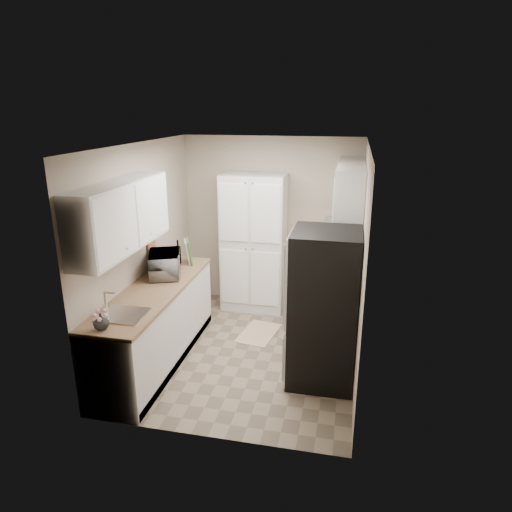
{
  "coord_description": "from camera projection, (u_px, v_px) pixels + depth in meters",
  "views": [
    {
      "loc": [
        1.16,
        -4.89,
        2.89
      ],
      "look_at": [
        0.08,
        0.15,
        1.2
      ],
      "focal_mm": 32.0,
      "sensor_mm": 36.0,
      "label": 1
    }
  ],
  "objects": [
    {
      "name": "cutting_board",
      "position": [
        190.0,
        251.0,
        5.98
      ],
      "size": [
        0.13,
        0.25,
        0.33
      ],
      "primitive_type": "cube",
      "rotation": [
        0.0,
        0.0,
        0.42
      ],
      "color": "#3E8432",
      "rests_on": "countertop_left"
    },
    {
      "name": "fruit_basket",
      "position": [
        338.0,
        237.0,
        6.22
      ],
      "size": [
        0.37,
        0.37,
        0.12
      ],
      "primitive_type": null,
      "rotation": [
        0.0,
        0.0,
        0.3
      ],
      "color": "#E93F11",
      "rests_on": "toaster_oven"
    },
    {
      "name": "toaster_oven",
      "position": [
        339.0,
        249.0,
        6.26
      ],
      "size": [
        0.4,
        0.44,
        0.21
      ],
      "primitive_type": "cube",
      "rotation": [
        0.0,
        0.0,
        -0.35
      ],
      "color": "#ACACB1",
      "rests_on": "countertop_right"
    },
    {
      "name": "countertop_left",
      "position": [
        154.0,
        290.0,
        5.2
      ],
      "size": [
        0.63,
        2.33,
        0.04
      ],
      "primitive_type": "cube",
      "color": "#846647",
      "rests_on": "base_cabinet_left"
    },
    {
      "name": "kitchen_mat",
      "position": [
        259.0,
        333.0,
        6.1
      ],
      "size": [
        0.54,
        0.75,
        0.01
      ],
      "primitive_type": "cube",
      "rotation": [
        0.0,
        0.0,
        -0.17
      ],
      "color": "#CEB08C",
      "rests_on": "ground"
    },
    {
      "name": "refrigerator",
      "position": [
        324.0,
        308.0,
        4.85
      ],
      "size": [
        0.7,
        0.72,
        1.7
      ],
      "primitive_type": "cube",
      "color": "#B7B7BC",
      "rests_on": "ground"
    },
    {
      "name": "microwave",
      "position": [
        165.0,
        264.0,
        5.54
      ],
      "size": [
        0.53,
        0.62,
        0.29
      ],
      "primitive_type": "imported",
      "rotation": [
        0.0,
        0.0,
        1.94
      ],
      "color": "#A2A1A6",
      "rests_on": "countertop_left"
    },
    {
      "name": "electric_range",
      "position": [
        330.0,
        309.0,
        5.7
      ],
      "size": [
        0.71,
        0.78,
        1.13
      ],
      "color": "#B7B7BC",
      "rests_on": "ground"
    },
    {
      "name": "ground",
      "position": [
        247.0,
        350.0,
        5.68
      ],
      "size": [
        3.2,
        3.2,
        0.0
      ],
      "primitive_type": "plane",
      "color": "#7A6B56",
      "rests_on": "ground"
    },
    {
      "name": "base_cabinet_left",
      "position": [
        156.0,
        326.0,
        5.34
      ],
      "size": [
        0.6,
        2.3,
        0.88
      ],
      "primitive_type": "cube",
      "color": "silver",
      "rests_on": "ground"
    },
    {
      "name": "base_cabinet_right",
      "position": [
        334.0,
        288.0,
        6.45
      ],
      "size": [
        0.6,
        0.8,
        0.88
      ],
      "primitive_type": "cube",
      "color": "silver",
      "rests_on": "ground"
    },
    {
      "name": "countertop_right",
      "position": [
        336.0,
        258.0,
        6.31
      ],
      "size": [
        0.63,
        0.83,
        0.04
      ],
      "primitive_type": "cube",
      "color": "#846647",
      "rests_on": "base_cabinet_right"
    },
    {
      "name": "pantry_cabinet",
      "position": [
        254.0,
        243.0,
        6.63
      ],
      "size": [
        0.9,
        0.55,
        2.0
      ],
      "primitive_type": "cube",
      "color": "silver",
      "rests_on": "ground"
    },
    {
      "name": "room_shell",
      "position": [
        245.0,
        224.0,
        5.17
      ],
      "size": [
        2.64,
        3.24,
        2.52
      ],
      "color": "#B0A18E",
      "rests_on": "ground"
    },
    {
      "name": "flower_vase",
      "position": [
        101.0,
        321.0,
        4.22
      ],
      "size": [
        0.16,
        0.16,
        0.15
      ],
      "primitive_type": "imported",
      "rotation": [
        0.0,
        0.0,
        0.1
      ],
      "color": "beige",
      "rests_on": "countertop_left"
    },
    {
      "name": "wine_bottle",
      "position": [
        178.0,
        253.0,
        5.98
      ],
      "size": [
        0.07,
        0.07,
        0.29
      ],
      "primitive_type": "cylinder",
      "color": "black",
      "rests_on": "countertop_left"
    }
  ]
}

